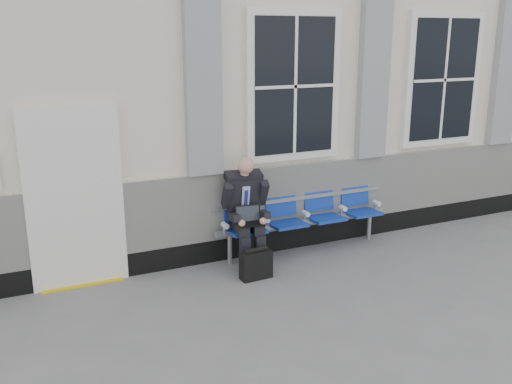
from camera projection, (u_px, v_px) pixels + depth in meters
name	position (u px, v px, depth m)	size (l,w,h in m)	color
ground	(484.00, 259.00, 7.62)	(70.00, 70.00, 0.00)	slate
station_building	(345.00, 74.00, 10.05)	(14.40, 4.40, 4.49)	silver
bench	(303.00, 212.00, 7.81)	(2.60, 0.47, 0.91)	#9EA0A3
businessman	(246.00, 208.00, 7.26)	(0.60, 0.80, 1.43)	black
briefcase	(256.00, 264.00, 6.98)	(0.40, 0.19, 0.40)	black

